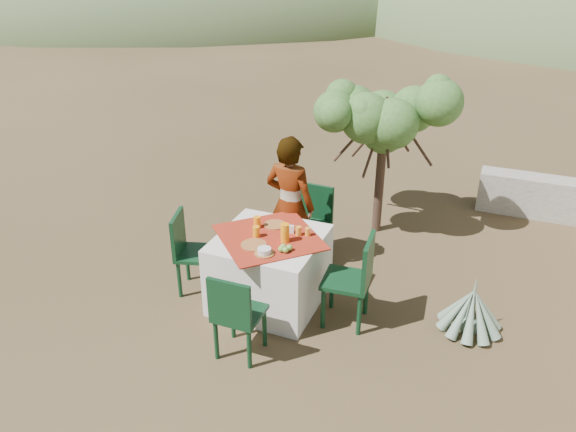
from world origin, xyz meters
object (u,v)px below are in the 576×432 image
object	(u,v)px
chair_right	(355,277)
juice_pitcher	(285,233)
chair_far	(313,219)
person	(290,205)
chair_left	(190,249)
table	(270,269)
shrub_tree	(390,124)
agave	(471,310)
chair_near	(236,313)

from	to	relation	value
chair_right	juice_pitcher	size ratio (longest dim) A/B	5.00
chair_right	chair_far	bearing A→B (deg)	-147.33
person	juice_pitcher	bearing A→B (deg)	114.98
chair_far	chair_left	xyz separation A→B (m)	(-0.96, -1.15, 0.01)
table	shrub_tree	world-z (taller)	shrub_tree
shrub_tree	juice_pitcher	bearing A→B (deg)	-103.96
person	shrub_tree	size ratio (longest dim) A/B	0.89
person	shrub_tree	xyz separation A→B (m)	(0.75, 1.34, 0.62)
person	juice_pitcher	distance (m)	0.75
chair_far	chair_left	size ratio (longest dim) A/B	0.98
chair_left	agave	world-z (taller)	chair_left
chair_left	chair_right	bearing A→B (deg)	-103.79
chair_near	person	bearing A→B (deg)	-85.35
chair_near	person	size ratio (longest dim) A/B	0.55
chair_right	person	bearing A→B (deg)	-131.07
chair_far	juice_pitcher	bearing A→B (deg)	-82.59
table	chair_far	size ratio (longest dim) A/B	1.48
person	agave	bearing A→B (deg)	175.52
table	chair_right	world-z (taller)	chair_right
chair_far	agave	world-z (taller)	chair_far
table	chair_left	distance (m)	0.88
chair_far	agave	distance (m)	2.05
table	shrub_tree	xyz separation A→B (m)	(0.69, 2.02, 1.03)
chair_near	table	bearing A→B (deg)	-84.92
chair_near	chair_right	distance (m)	1.21
person	chair_far	bearing A→B (deg)	-105.80
chair_left	shrub_tree	world-z (taller)	shrub_tree
chair_left	person	size ratio (longest dim) A/B	0.56
chair_far	chair_left	distance (m)	1.50
chair_far	chair_near	distance (m)	1.96
chair_left	juice_pitcher	world-z (taller)	juice_pitcher
chair_near	chair_right	size ratio (longest dim) A/B	0.92
chair_near	agave	distance (m)	2.26
table	chair_right	size ratio (longest dim) A/B	1.38
chair_near	juice_pitcher	bearing A→B (deg)	-96.53
chair_near	shrub_tree	distance (m)	3.14
chair_left	juice_pitcher	distance (m)	1.11
juice_pitcher	chair_left	bearing A→B (deg)	-175.35
chair_near	agave	size ratio (longest dim) A/B	1.31
chair_far	person	xyz separation A→B (m)	(-0.15, -0.36, 0.31)
chair_near	juice_pitcher	xyz separation A→B (m)	(0.10, 0.89, 0.37)
table	chair_near	xyz separation A→B (m)	(0.09, -0.92, 0.10)
chair_left	shrub_tree	bearing A→B (deg)	-52.86
shrub_tree	agave	bearing A→B (deg)	-53.35
table	juice_pitcher	size ratio (longest dim) A/B	6.87
chair_far	chair_right	world-z (taller)	chair_right
chair_left	chair_right	xyz separation A→B (m)	(1.77, 0.09, 0.03)
table	juice_pitcher	xyz separation A→B (m)	(0.18, -0.03, 0.48)
agave	chair_far	bearing A→B (deg)	158.26
table	chair_near	distance (m)	0.93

